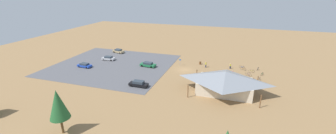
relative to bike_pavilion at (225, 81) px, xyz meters
The scene contains 25 objects.
ground 16.91m from the bike_pavilion, 43.12° to the right, with size 160.00×160.00×0.00m, color #937047.
parking_lot_asphalt 35.64m from the bike_pavilion, 14.52° to the right, with size 35.24×31.91×0.05m, color #56565B.
bike_pavilion is the anchor object (origin of this frame).
trash_bin 19.92m from the bike_pavilion, 64.13° to the right, with size 0.60×0.60×0.90m, color brown.
lot_sign 20.54m from the bike_pavilion, 45.55° to the right, with size 0.56×0.08×2.20m.
pine_center 33.89m from the bike_pavilion, 44.26° to the left, with size 3.18×3.18×7.79m.
bicycle_blue_lone_west 10.57m from the bike_pavilion, 116.22° to the right, with size 1.34×1.20×0.84m.
bicycle_teal_edge_north 11.01m from the bike_pavilion, 146.55° to the right, with size 0.48×1.82×0.86m.
bicycle_purple_yard_right 13.72m from the bike_pavilion, 114.56° to the right, with size 1.51×1.02×0.84m.
bicycle_orange_yard_front 17.16m from the bike_pavilion, 104.55° to the right, with size 1.58×0.78×0.87m.
bicycle_green_lone_east 16.72m from the bike_pavilion, 123.67° to the right, with size 0.85×1.46×0.79m.
bicycle_yellow_front_row 16.68m from the bike_pavilion, 112.99° to the right, with size 1.78×0.48×0.88m.
bicycle_silver_yard_left 19.92m from the bike_pavilion, 114.89° to the right, with size 0.67×1.62×0.77m.
bicycle_black_by_bin 9.65m from the bike_pavilion, 131.96° to the right, with size 1.63×0.63×0.84m.
bicycle_red_mid_cluster 11.57m from the bike_pavilion, 124.27° to the right, with size 1.48×0.97×0.80m.
bicycle_white_near_sign 12.85m from the bike_pavilion, 130.46° to the right, with size 0.61×1.66×0.85m.
bicycle_blue_near_porch 18.67m from the bike_pavilion, 102.02° to the right, with size 1.62×0.50×0.78m.
car_blue_by_curb 41.66m from the bike_pavilion, ahead, with size 4.41×2.16×1.26m.
car_tan_second_row 45.03m from the bike_pavilion, 28.33° to the right, with size 4.49×2.63×1.41m.
car_silver_aisle_side 40.40m from the bike_pavilion, 18.20° to the right, with size 4.27×1.88×1.34m.
car_green_end_stall 25.76m from the bike_pavilion, 24.51° to the right, with size 4.90×2.27×1.41m.
car_black_front_row 20.36m from the bike_pavilion, ahead, with size 4.64×1.72×1.46m.
visitor_by_pavilion 10.72m from the bike_pavilion, 97.67° to the right, with size 0.36×0.36×1.75m.
visitor_at_bikes 16.98m from the bike_pavilion, 67.13° to the right, with size 0.36×0.36×1.80m.
visitor_crossing_yard 16.79m from the bike_pavilion, 91.88° to the right, with size 0.40×0.39×1.64m.
Camera 1 is at (-13.90, 58.85, 22.62)m, focal length 23.52 mm.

